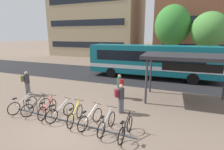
% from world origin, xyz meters
% --- Properties ---
extents(ground, '(200.00, 200.00, 0.00)m').
position_xyz_m(ground, '(0.00, 0.00, 0.00)').
color(ground, '#7A6656').
extents(bus_lane_asphalt, '(80.00, 7.20, 0.01)m').
position_xyz_m(bus_lane_asphalt, '(0.00, 10.53, 0.00)').
color(bus_lane_asphalt, '#232326').
rests_on(bus_lane_asphalt, ground).
extents(city_bus, '(12.07, 2.77, 3.20)m').
position_xyz_m(city_bus, '(2.16, 10.53, 1.78)').
color(city_bus, '#0F6070').
rests_on(city_bus, ground).
extents(bike_rack, '(6.96, 0.47, 0.70)m').
position_xyz_m(bike_rack, '(-0.32, 0.09, 0.09)').
color(bike_rack, '#47474C').
rests_on(bike_rack, ground).
extents(parked_bicycle_silver_0, '(0.52, 1.70, 0.99)m').
position_xyz_m(parked_bicycle_silver_0, '(-3.33, 0.21, 0.38)').
color(parked_bicycle_silver_0, black).
rests_on(parked_bicycle_silver_0, ground).
extents(parked_bicycle_black_1, '(0.62, 1.68, 0.99)m').
position_xyz_m(parked_bicycle_black_1, '(-2.44, 0.28, 0.38)').
color(parked_bicycle_black_1, black).
rests_on(parked_bicycle_black_1, ground).
extents(parked_bicycle_red_2, '(0.52, 1.71, 0.99)m').
position_xyz_m(parked_bicycle_red_2, '(-1.67, 0.28, 0.38)').
color(parked_bicycle_red_2, black).
rests_on(parked_bicycle_red_2, ground).
extents(parked_bicycle_silver_3, '(0.67, 1.66, 0.99)m').
position_xyz_m(parked_bicycle_silver_3, '(-0.80, 0.20, 0.38)').
color(parked_bicycle_silver_3, black).
rests_on(parked_bicycle_silver_3, ground).
extents(parked_bicycle_yellow_4, '(0.52, 1.71, 0.99)m').
position_xyz_m(parked_bicycle_yellow_4, '(0.09, 0.17, 0.38)').
color(parked_bicycle_yellow_4, black).
rests_on(parked_bicycle_yellow_4, ground).
extents(parked_bicycle_white_5, '(0.57, 1.69, 0.99)m').
position_xyz_m(parked_bicycle_white_5, '(0.94, 0.12, 0.38)').
color(parked_bicycle_white_5, black).
rests_on(parked_bicycle_white_5, ground).
extents(parked_bicycle_silver_6, '(0.52, 1.72, 0.99)m').
position_xyz_m(parked_bicycle_silver_6, '(1.81, -0.01, 0.38)').
color(parked_bicycle_silver_6, black).
rests_on(parked_bicycle_silver_6, ground).
extents(parked_bicycle_black_7, '(0.52, 1.72, 0.99)m').
position_xyz_m(parked_bicycle_black_7, '(2.72, -0.13, 0.38)').
color(parked_bicycle_black_7, black).
rests_on(parked_bicycle_black_7, ground).
extents(transit_shelter, '(5.66, 3.34, 2.99)m').
position_xyz_m(transit_shelter, '(5.16, 5.02, 2.79)').
color(transit_shelter, '#38383D').
rests_on(transit_shelter, ground).
extents(commuter_maroon_pack_0, '(0.60, 0.56, 1.61)m').
position_xyz_m(commuter_maroon_pack_0, '(1.77, 2.01, 0.93)').
color(commuter_maroon_pack_0, '#565660').
rests_on(commuter_maroon_pack_0, ground).
extents(commuter_olive_pack_1, '(0.60, 0.56, 1.68)m').
position_xyz_m(commuter_olive_pack_1, '(-5.38, 2.43, 0.97)').
color(commuter_olive_pack_1, '#565660').
rests_on(commuter_olive_pack_1, ground).
extents(commuter_red_pack_2, '(0.59, 0.58, 1.62)m').
position_xyz_m(commuter_red_pack_2, '(1.02, 4.15, 0.93)').
color(commuter_red_pack_2, '#565660').
rests_on(commuter_red_pack_2, ground).
extents(street_tree_0, '(4.13, 4.13, 6.87)m').
position_xyz_m(street_tree_0, '(7.73, 17.48, 4.71)').
color(street_tree_0, brown).
rests_on(street_tree_0, ground).
extents(street_tree_1, '(4.52, 4.52, 8.02)m').
position_xyz_m(street_tree_1, '(3.50, 18.40, 5.35)').
color(street_tree_1, brown).
rests_on(street_tree_1, ground).
extents(building_left_wing, '(17.34, 12.87, 19.86)m').
position_xyz_m(building_left_wing, '(-11.94, 28.79, 9.93)').
color(building_left_wing, tan).
rests_on(building_left_wing, ground).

